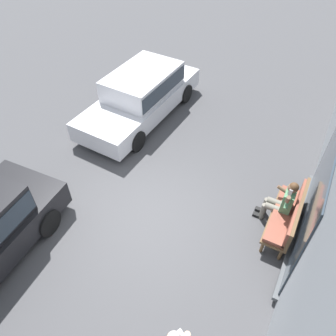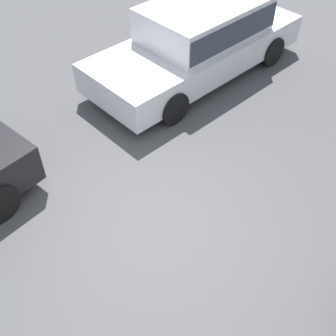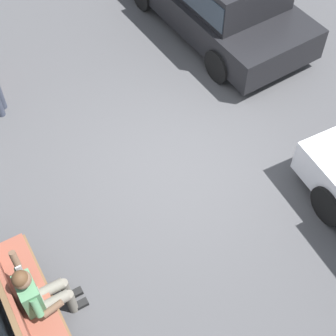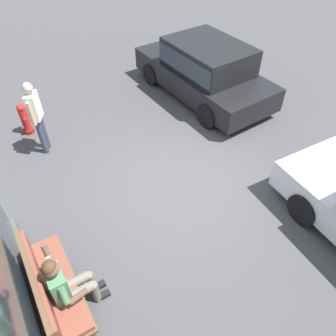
{
  "view_description": "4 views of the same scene",
  "coord_description": "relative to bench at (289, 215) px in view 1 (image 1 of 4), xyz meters",
  "views": [
    {
      "loc": [
        3.9,
        2.6,
        6.25
      ],
      "look_at": [
        -0.7,
        0.16,
        1.08
      ],
      "focal_mm": 35.0,
      "sensor_mm": 36.0,
      "label": 1
    },
    {
      "loc": [
        2.46,
        2.6,
        4.79
      ],
      "look_at": [
        -0.38,
        -0.12,
        0.87
      ],
      "focal_mm": 45.0,
      "sensor_mm": 36.0,
      "label": 2
    },
    {
      "loc": [
        -4.33,
        2.6,
        6.56
      ],
      "look_at": [
        -0.76,
        0.55,
        1.18
      ],
      "focal_mm": 55.0,
      "sensor_mm": 36.0,
      "label": 3
    },
    {
      "loc": [
        -3.91,
        2.6,
        4.97
      ],
      "look_at": [
        -0.36,
        0.46,
        1.03
      ],
      "focal_mm": 35.0,
      "sensor_mm": 36.0,
      "label": 4
    }
  ],
  "objects": [
    {
      "name": "ground_plane",
      "position": [
        1.14,
        -2.9,
        -0.54
      ],
      "size": [
        60.0,
        60.0,
        0.0
      ],
      "primitive_type": "plane",
      "color": "#424244"
    },
    {
      "name": "bench",
      "position": [
        0.0,
        0.0,
        0.0
      ],
      "size": [
        1.74,
        0.55,
        0.97
      ],
      "color": "brown",
      "rests_on": "ground_plane"
    },
    {
      "name": "person_on_phone",
      "position": [
        -0.17,
        -0.22,
        0.14
      ],
      "size": [
        0.73,
        0.74,
        1.31
      ],
      "color": "#6B665B",
      "rests_on": "ground_plane"
    },
    {
      "name": "parked_car_near",
      "position": [
        -2.35,
        -5.14,
        0.25
      ],
      "size": [
        4.7,
        2.01,
        1.45
      ],
      "color": "silver",
      "rests_on": "ground_plane"
    }
  ]
}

